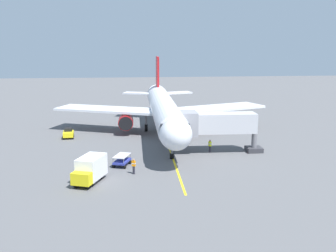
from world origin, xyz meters
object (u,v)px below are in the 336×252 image
Objects in this scene: ground_crew_wing_walker at (210,146)px; baggage_cart_portside at (122,160)px; box_truck_near_nose at (90,169)px; airplane at (163,109)px; tug_starboard_side at (68,134)px; jet_bridge at (212,124)px; ground_crew_marshaller at (134,166)px.

baggage_cart_portside is (11.29, 4.68, -0.23)m from ground_crew_wing_walker.
airplane is at bearing -113.98° from box_truck_near_nose.
baggage_cart_portside is 17.13m from tug_starboard_side.
baggage_cart_portside is 1.21× the size of tug_starboard_side.
airplane is at bearing -176.28° from tug_starboard_side.
jet_bridge reaches higher than ground_crew_wing_walker.
airplane reaches higher than ground_crew_marshaller.
baggage_cart_portside is at bearing -68.26° from ground_crew_marshaller.
ground_crew_wing_walker is at bearing -157.50° from baggage_cart_portside.
jet_bridge is at bearing 114.02° from airplane.
ground_crew_marshaller is 5.07m from box_truck_near_nose.
ground_crew_marshaller is at bearing 116.70° from tug_starboard_side.
box_truck_near_nose reaches higher than baggage_cart_portside.
ground_crew_wing_walker is at bearing -141.95° from ground_crew_marshaller.
ground_crew_wing_walker is (-10.03, -7.85, 0.00)m from ground_crew_marshaller.
airplane is 16.72× the size of tug_starboard_side.
airplane is 12.50m from jet_bridge.
airplane reaches higher than baggage_cart_portside.
tug_starboard_side is at bearing -28.33° from jet_bridge.
box_truck_near_nose is (14.51, 10.18, 0.50)m from ground_crew_wing_walker.
ground_crew_marshaller is (10.22, 7.86, -2.88)m from jet_bridge.
jet_bridge is 6.69× the size of ground_crew_marshaller.
jet_bridge is 12.78m from baggage_cart_portside.
airplane is 23.55× the size of ground_crew_marshaller.
box_truck_near_nose reaches higher than ground_crew_marshaller.
jet_bridge is 6.69× the size of ground_crew_wing_walker.
ground_crew_marshaller is 12.73m from ground_crew_wing_walker.
tug_starboard_side reaches higher than baggage_cart_portside.
ground_crew_wing_walker is 17.73m from box_truck_near_nose.
jet_bridge is 13.21m from ground_crew_marshaller.
airplane is at bearing -111.67° from baggage_cart_portside.
jet_bridge reaches higher than baggage_cart_portside.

